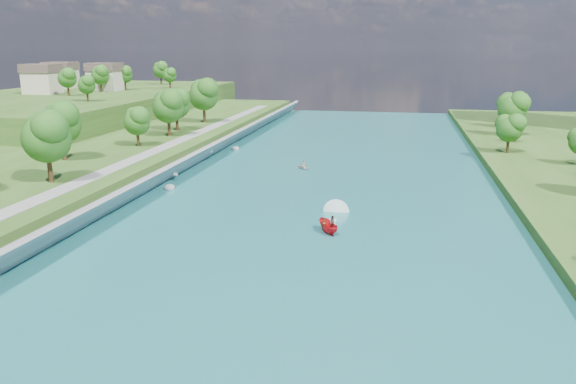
# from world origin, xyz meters

# --- Properties ---
(ground) EXTENTS (260.00, 260.00, 0.00)m
(ground) POSITION_xyz_m (0.00, 0.00, 0.00)
(ground) COLOR #2D5119
(ground) RESTS_ON ground
(river_water) EXTENTS (55.00, 240.00, 0.10)m
(river_water) POSITION_xyz_m (0.00, 20.00, 0.05)
(river_water) COLOR #1B6869
(river_water) RESTS_ON ground
(berm_west) EXTENTS (45.00, 240.00, 3.50)m
(berm_west) POSITION_xyz_m (-50.00, 20.00, 1.75)
(berm_west) COLOR #2D5119
(berm_west) RESTS_ON ground
(ridge_west) EXTENTS (60.00, 120.00, 9.00)m
(ridge_west) POSITION_xyz_m (-82.50, 95.00, 4.50)
(ridge_west) COLOR #2D5119
(ridge_west) RESTS_ON ground
(riprap_bank) EXTENTS (4.44, 236.00, 4.17)m
(riprap_bank) POSITION_xyz_m (-25.83, 19.06, 1.79)
(riprap_bank) COLOR slate
(riprap_bank) RESTS_ON ground
(riverside_path) EXTENTS (3.00, 200.00, 0.10)m
(riverside_path) POSITION_xyz_m (-32.50, 20.00, 3.55)
(riverside_path) COLOR gray
(riverside_path) RESTS_ON berm_west
(ridge_houses) EXTENTS (29.50, 29.50, 8.40)m
(ridge_houses) POSITION_xyz_m (-88.67, 100.00, 13.31)
(ridge_houses) COLOR beige
(ridge_houses) RESTS_ON ridge_west
(trees_west) EXTENTS (14.59, 147.02, 13.01)m
(trees_west) POSITION_xyz_m (-39.98, 12.22, 9.23)
(trees_west) COLOR #164E14
(trees_west) RESTS_ON berm_west
(trees_east) EXTENTS (18.36, 142.01, 11.96)m
(trees_east) POSITION_xyz_m (38.53, 34.81, 6.64)
(trees_east) COLOR #164E14
(trees_east) RESTS_ON berm_east
(trees_ridge) EXTENTS (20.87, 69.01, 9.64)m
(trees_ridge) POSITION_xyz_m (-72.91, 103.37, 13.43)
(trees_ridge) COLOR #164E14
(trees_ridge) RESTS_ON ridge_west
(motorboat) EXTENTS (3.60, 18.97, 1.97)m
(motorboat) POSITION_xyz_m (3.45, 7.27, 0.78)
(motorboat) COLOR red
(motorboat) RESTS_ON river_water
(raft) EXTENTS (3.71, 3.93, 1.59)m
(raft) POSITION_xyz_m (-5.69, 41.51, 0.47)
(raft) COLOR #9B9FA4
(raft) RESTS_ON river_water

